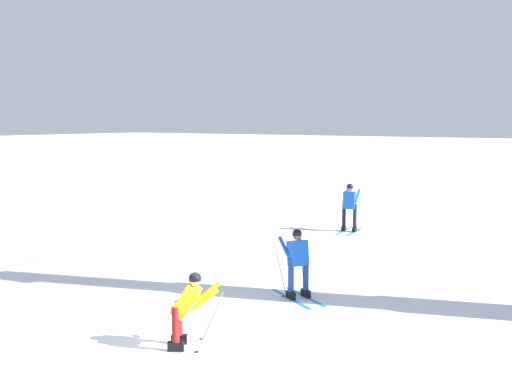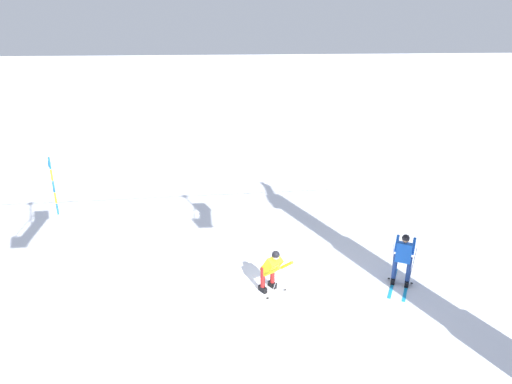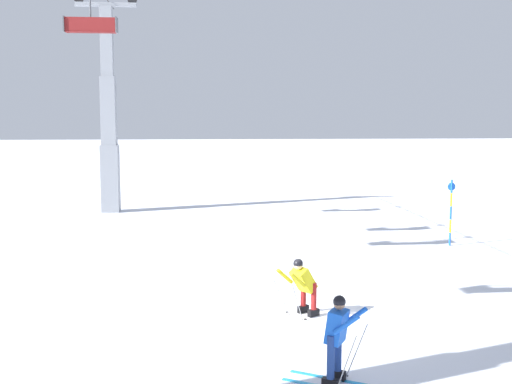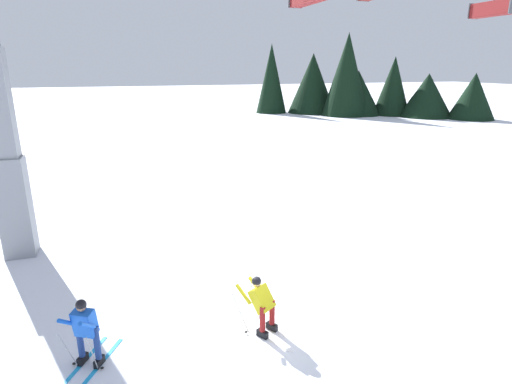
{
  "view_description": "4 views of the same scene",
  "coord_description": "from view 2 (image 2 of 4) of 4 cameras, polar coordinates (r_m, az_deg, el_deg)",
  "views": [
    {
      "loc": [
        8.21,
        6.59,
        4.0
      ],
      "look_at": [
        -0.1,
        1.05,
        2.83
      ],
      "focal_mm": 43.72,
      "sensor_mm": 36.0,
      "label": 1
    },
    {
      "loc": [
        1.92,
        10.06,
        6.91
      ],
      "look_at": [
        0.78,
        1.65,
        3.76
      ],
      "focal_mm": 30.53,
      "sensor_mm": 36.0,
      "label": 2
    },
    {
      "loc": [
        -13.82,
        2.11,
        4.49
      ],
      "look_at": [
        0.49,
        0.76,
        2.84
      ],
      "focal_mm": 44.29,
      "sensor_mm": 36.0,
      "label": 3
    },
    {
      "loc": [
        -2.83,
        -8.24,
        5.98
      ],
      "look_at": [
        0.56,
        1.46,
        2.88
      ],
      "focal_mm": 29.31,
      "sensor_mm": 36.0,
      "label": 4
    }
  ],
  "objects": [
    {
      "name": "ground_plane",
      "position": [
        12.35,
        2.66,
        -13.66
      ],
      "size": [
        260.0,
        260.0,
        0.0
      ],
      "primitive_type": "plane",
      "color": "white"
    },
    {
      "name": "skier_carving_main",
      "position": [
        12.17,
        2.07,
        -9.95
      ],
      "size": [
        1.34,
        1.69,
        1.49
      ],
      "color": "white",
      "rests_on": "ground_plane"
    },
    {
      "name": "trail_marker_pole",
      "position": [
        18.75,
        -25.04,
        0.9
      ],
      "size": [
        0.07,
        0.28,
        2.37
      ],
      "color": "blue",
      "rests_on": "ground_plane"
    },
    {
      "name": "skier_distant_uphill",
      "position": [
        13.17,
        18.74,
        -8.01
      ],
      "size": [
        1.3,
        1.74,
        1.59
      ],
      "color": "#198CCC",
      "rests_on": "ground_plane"
    }
  ]
}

